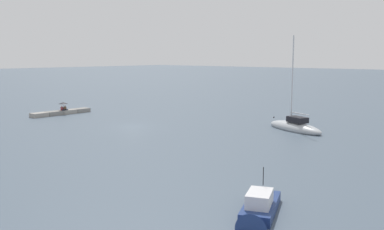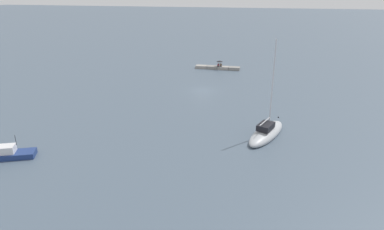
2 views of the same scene
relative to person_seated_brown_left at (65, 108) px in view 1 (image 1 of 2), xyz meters
The scene contains 7 objects.
ground_plane 16.84m from the person_seated_brown_left, 87.57° to the left, with size 500.00×500.00×0.00m, color #475666.
seawall_pier 0.92m from the person_seated_brown_left, ahead, with size 9.69×1.65×0.63m.
person_seated_brown_left is the anchor object (origin of this frame).
person_seated_maroon_right 0.56m from the person_seated_brown_left, ahead, with size 0.48×0.66×0.73m.
umbrella_open_black 0.92m from the person_seated_brown_left, 16.11° to the right, with size 1.41×1.41×1.30m.
sailboat_grey_mid 35.43m from the person_seated_brown_left, 107.25° to the left, with size 5.30×8.97×11.90m.
motorboat_navy_near 48.73m from the person_seated_brown_left, 70.30° to the left, with size 5.84×3.81×3.15m.
Camera 1 is at (35.42, 41.51, 9.10)m, focal length 39.80 mm.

